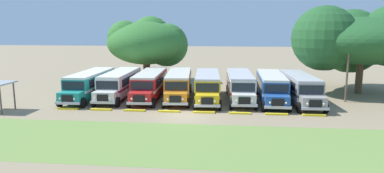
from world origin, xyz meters
name	(u,v)px	position (x,y,z in m)	size (l,w,h in m)	color
ground_plane	(184,116)	(0.00, 0.00, 0.00)	(220.00, 220.00, 0.00)	#937F60
foreground_grass_strip	(171,142)	(0.00, -6.85, 0.00)	(80.00, 8.97, 0.01)	olive
parked_bus_slot_0	(90,83)	(-11.42, 7.11, 1.58)	(2.80, 10.85, 2.82)	teal
parked_bus_slot_1	(120,83)	(-8.26, 7.74, 1.58)	(2.89, 10.87, 2.82)	silver
parked_bus_slot_2	(150,83)	(-4.84, 7.73, 1.58)	(3.11, 10.90, 2.82)	red
parked_bus_slot_3	(179,84)	(-1.65, 7.90, 1.58)	(3.51, 10.97, 2.82)	orange
parked_bus_slot_4	(207,85)	(1.53, 7.41, 1.58)	(3.24, 10.92, 2.82)	yellow
parked_bus_slot_5	(240,85)	(5.02, 7.92, 1.58)	(3.08, 10.89, 2.82)	silver
parked_bus_slot_6	(271,86)	(8.28, 7.45, 1.58)	(2.77, 10.85, 2.82)	#23519E
parked_bus_slot_7	(299,87)	(11.13, 7.29, 1.58)	(3.19, 10.91, 2.82)	#9E9993
curb_wheelstop_0	(68,109)	(-11.34, 1.39, 0.07)	(2.00, 0.36, 0.15)	yellow
curb_wheelstop_1	(101,110)	(-8.10, 1.39, 0.07)	(2.00, 0.36, 0.15)	yellow
curb_wheelstop_2	(135,110)	(-4.86, 1.39, 0.07)	(2.00, 0.36, 0.15)	yellow
curb_wheelstop_3	(169,111)	(-1.62, 1.39, 0.07)	(2.00, 0.36, 0.15)	yellow
curb_wheelstop_4	(204,112)	(1.62, 1.39, 0.07)	(2.00, 0.36, 0.15)	yellow
curb_wheelstop_5	(240,113)	(4.86, 1.39, 0.07)	(2.00, 0.36, 0.15)	yellow
curb_wheelstop_6	(277,114)	(8.10, 1.39, 0.07)	(2.00, 0.36, 0.15)	yellow
curb_wheelstop_7	(314,115)	(11.34, 1.39, 0.07)	(2.00, 0.36, 0.15)	yellow
broad_shade_tree	(149,42)	(-7.33, 18.22, 5.67)	(10.88, 11.23, 9.27)	brown
secondary_tree	(358,40)	(18.83, 13.71, 6.25)	(15.65, 14.27, 10.28)	brown
utility_pole	(348,68)	(15.96, 7.76, 3.55)	(1.80, 0.20, 6.62)	brown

